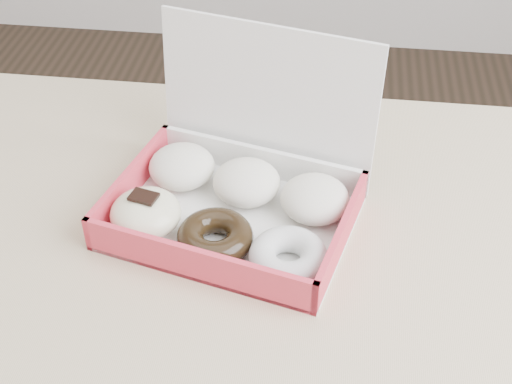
# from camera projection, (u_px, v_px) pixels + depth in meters

# --- Properties ---
(table) EXTENTS (1.20, 0.80, 0.75)m
(table) POSITION_uv_depth(u_px,v_px,m) (35.00, 315.00, 0.83)
(table) COLOR tan
(table) RESTS_ON ground
(donut_box) EXTENTS (0.32, 0.28, 0.20)m
(donut_box) POSITION_uv_depth(u_px,v_px,m) (234.00, 195.00, 0.83)
(donut_box) COLOR white
(donut_box) RESTS_ON table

